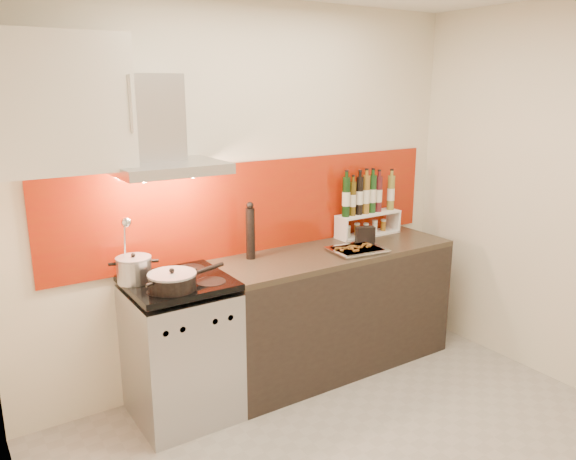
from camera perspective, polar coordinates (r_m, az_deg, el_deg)
back_wall at (r=3.91m, az=-3.61°, el=3.51°), size 3.40×0.02×2.60m
left_wall at (r=2.09m, az=-25.92°, el=-7.88°), size 0.02×2.80×2.60m
backsplash at (r=3.94m, az=-2.87°, el=2.42°), size 3.00×0.02×0.64m
range_stove at (r=3.64m, az=-10.78°, el=-11.93°), size 0.60×0.60×0.91m
counter at (r=4.19m, az=4.66°, el=-7.94°), size 1.80×0.60×0.90m
range_hood at (r=3.41m, az=-12.75°, el=9.08°), size 0.62×0.50×0.61m
upper_cabinet at (r=3.24m, az=-22.22°, el=11.79°), size 0.70×0.35×0.72m
stock_pot at (r=3.45m, az=-15.36°, el=-3.89°), size 0.21×0.21×0.18m
saute_pan at (r=3.29m, az=-11.57°, el=-5.08°), size 0.52×0.28×0.13m
utensil_jar at (r=3.42m, az=-16.18°, el=-3.41°), size 0.09×0.13×0.42m
pepper_mill at (r=3.78m, az=-3.84°, el=-0.14°), size 0.06×0.06×0.39m
step_shelf at (r=4.39m, az=8.05°, el=2.40°), size 0.56×0.15×0.48m
caddy_box at (r=4.23m, az=7.85°, el=-0.47°), size 0.15×0.11×0.12m
baking_tray at (r=4.01m, az=7.00°, el=-1.97°), size 0.41×0.33×0.03m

